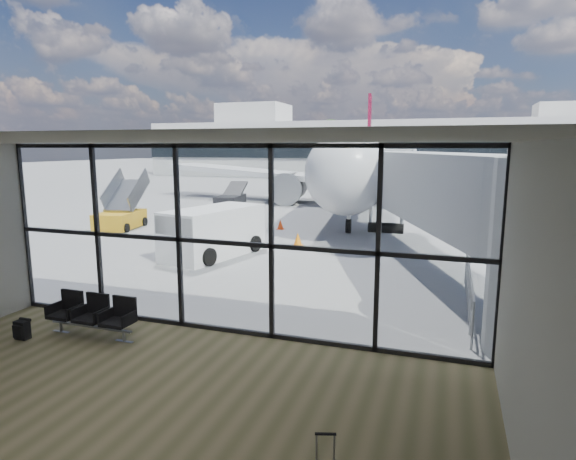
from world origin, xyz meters
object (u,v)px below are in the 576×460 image
Objects in this scene: service_van at (212,232)px; mobile_stairs at (121,217)px; backpack at (22,330)px; seating_row at (94,313)px; airliner at (362,163)px; belt_loader at (231,202)px.

mobile_stairs is (-7.90, 4.49, -0.40)m from service_van.
seating_row is at bearing 29.57° from backpack.
mobile_stairs is (-7.77, 13.69, 0.38)m from backpack.
mobile_stairs is (-10.08, -17.70, -2.51)m from airliner.
belt_loader is 1.12× the size of mobile_stairs.
backpack is at bearing -101.83° from airliner.
mobile_stairs is at bearing 120.76° from backpack.
service_van is (0.13, 9.19, 0.78)m from backpack.
airliner reaches higher than backpack.
airliner is 20.52m from mobile_stairs.
seating_row is 0.06× the size of airliner.
seating_row is 4.60× the size of backpack.
service_van is at bearing -77.57° from belt_loader.
mobile_stairs is (-9.19, 12.92, 0.07)m from seating_row.
backpack is 15.74m from mobile_stairs.
service_van reaches higher than backpack.
airliner is 9.09× the size of belt_loader.
airliner is 8.15× the size of service_van.
seating_row is 0.51× the size of belt_loader.
seating_row is 8.54m from service_van.
mobile_stairs is at bearing -127.29° from airliner.
airliner is at bearing 88.56° from seating_row.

